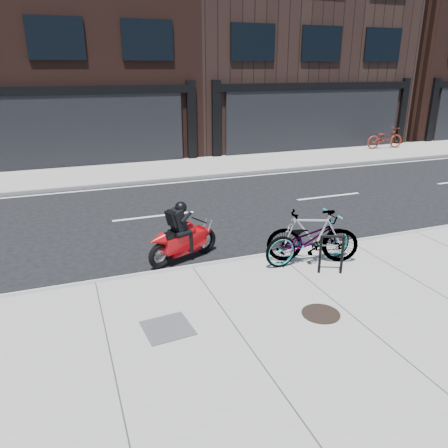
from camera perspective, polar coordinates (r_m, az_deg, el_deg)
name	(u,v)px	position (r m, az deg, el deg)	size (l,w,h in m)	color
ground	(170,240)	(11.13, -7.02, -2.12)	(120.00, 120.00, 0.00)	black
sidewalk_near	(250,351)	(6.90, 3.43, -16.27)	(60.00, 6.00, 0.13)	gray
sidewalk_far	(124,173)	(18.43, -12.88, 6.55)	(60.00, 3.50, 0.13)	gray
building_mideast	(275,28)	(27.58, 6.64, 24.07)	(12.00, 10.00, 12.50)	black
building_east	(437,29)	(34.66, 26.08, 21.86)	(10.00, 10.00, 13.00)	black
bike_rack	(332,251)	(9.12, 13.87, -3.43)	(0.46, 0.24, 0.84)	black
bicycle_front	(309,239)	(9.51, 11.03, -1.94)	(0.71, 2.04, 1.07)	gray
bicycle_rear	(313,236)	(9.53, 11.52, -1.57)	(0.55, 1.96, 1.18)	gray
motorcycle	(186,236)	(9.83, -4.96, -1.52)	(1.78, 0.91, 1.40)	black
bicycle_far	(385,138)	(24.62, 20.26, 10.50)	(0.71, 2.05, 1.07)	maroon
manhole_cover	(321,314)	(7.83, 12.53, -11.36)	(0.66, 0.66, 0.01)	black
utility_grate	(168,328)	(7.34, -7.39, -13.32)	(0.75, 0.75, 0.01)	#48484A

